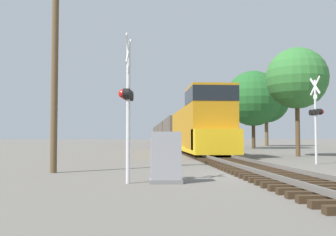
# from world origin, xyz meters

# --- Properties ---
(ground_plane) EXTENTS (400.00, 400.00, 0.00)m
(ground_plane) POSITION_xyz_m (0.00, 0.00, 0.00)
(ground_plane) COLOR #666059
(rail_track_bed) EXTENTS (2.60, 160.00, 0.31)m
(rail_track_bed) POSITION_xyz_m (0.00, -0.00, 0.14)
(rail_track_bed) COLOR #382819
(rail_track_bed) RESTS_ON ground
(freight_train) EXTENTS (2.88, 85.88, 4.65)m
(freight_train) POSITION_xyz_m (0.00, 50.61, 1.99)
(freight_train) COLOR #B77A14
(freight_train) RESTS_ON ground
(crossing_signal_near) EXTENTS (0.42, 1.01, 4.36)m
(crossing_signal_near) POSITION_xyz_m (-4.91, -2.03, 2.49)
(crossing_signal_near) COLOR silver
(crossing_signal_near) RESTS_ON ground
(crossing_signal_far) EXTENTS (0.41, 1.01, 4.39)m
(crossing_signal_far) POSITION_xyz_m (4.26, 5.50, 2.50)
(crossing_signal_far) COLOR silver
(crossing_signal_far) RESTS_ON ground
(relay_cabinet) EXTENTS (0.97, 0.67, 1.52)m
(relay_cabinet) POSITION_xyz_m (-3.77, -2.01, 0.75)
(relay_cabinet) COLOR slate
(relay_cabinet) RESTS_ON ground
(utility_pole) EXTENTS (1.80, 0.26, 8.61)m
(utility_pole) POSITION_xyz_m (-7.82, 1.55, 4.47)
(utility_pole) COLOR brown
(utility_pole) RESTS_ON ground
(tree_far_right) EXTENTS (4.28, 4.28, 7.60)m
(tree_far_right) POSITION_xyz_m (6.35, 12.97, 5.44)
(tree_far_right) COLOR brown
(tree_far_right) RESTS_ON ground
(tree_mid_background) EXTENTS (6.41, 6.41, 9.02)m
(tree_mid_background) POSITION_xyz_m (8.43, 30.93, 5.80)
(tree_mid_background) COLOR #473521
(tree_mid_background) RESTS_ON ground
(tree_deep_background) EXTENTS (6.68, 6.68, 10.10)m
(tree_deep_background) POSITION_xyz_m (13.63, 42.23, 6.74)
(tree_deep_background) COLOR brown
(tree_deep_background) RESTS_ON ground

